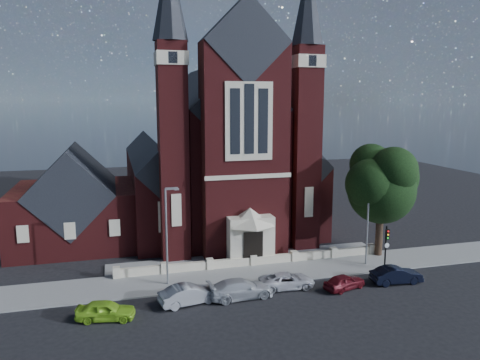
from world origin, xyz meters
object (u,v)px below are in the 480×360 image
Objects in this scene: traffic_signal at (386,242)px; car_dark_red at (344,282)px; car_silver_b at (241,289)px; car_navy at (396,275)px; parish_hall at (74,206)px; street_lamp_left at (167,231)px; street_lamp_right at (369,216)px; car_silver_a at (189,294)px; street_tree at (384,186)px; car_white_suv at (287,281)px; car_lime_van at (106,310)px; church at (214,156)px.

traffic_signal reaches higher than car_dark_red.
car_silver_b is 1.19× the size of car_navy.
parish_hall reaches higher than traffic_signal.
street_lamp_right is at bearing 0.00° from street_lamp_left.
car_silver_a is 3.94m from car_silver_b.
street_tree is 5.70m from traffic_signal.
parish_hall is at bearing 150.02° from traffic_signal.
car_white_suv is at bearing -44.80° from parish_hall.
car_lime_van is at bearing -80.40° from parish_hall.
parish_hall is 31.27m from street_tree.
traffic_signal is (18.91, -1.57, -2.02)m from street_lamp_left.
car_dark_red is (-5.51, -2.90, -1.97)m from traffic_signal.
church is at bearing -4.16° from car_dark_red.
church is 28.12m from car_lime_van.
parish_hall is 2.88× the size of car_navy.
street_lamp_right is at bearing -28.22° from parish_hall.
car_navy is at bearing -105.49° from traffic_signal.
parish_hall is (-16.00, -4.94, -4.17)m from church.
church is 2.86× the size of parish_hall.
street_lamp_left reaches higher than car_silver_a.
church reaches higher than car_dark_red.
street_lamp_right is at bearing -88.38° from car_silver_a.
car_silver_a is 12.37m from car_dark_red.
street_tree is 21.20m from car_silver_a.
street_tree reaches higher than car_navy.
street_tree is at bearing 64.05° from traffic_signal.
car_silver_a is (5.93, 1.02, 0.06)m from car_lime_van.
car_silver_b is (13.08, -17.92, -3.28)m from parish_hall.
car_white_suv is (1.17, -22.00, -7.57)m from church.
street_lamp_right is 10.23m from car_white_suv.
street_tree reaches higher than parish_hall.
street_lamp_right is (26.09, -14.00, 0.59)m from parish_hall.
parish_hall is 31.20m from traffic_signal.
car_dark_red is 0.85× the size of car_navy.
car_white_suv is at bearing -71.07° from car_lime_van.
street_lamp_left is 1.00× the size of street_lamp_right.
car_dark_red is at bearing -103.97° from car_silver_a.
street_lamp_left is (-20.51, -1.71, -2.36)m from street_tree.
church is 6.90× the size of car_silver_b.
parish_hall reaches higher than car_lime_van.
street_lamp_left and street_lamp_right have the same top height.
church reaches higher than street_lamp_right.
street_lamp_right is 1.60× the size of car_silver_b.
car_lime_van is 1.11× the size of car_dark_red.
street_tree is 20.71m from street_lamp_left.
street_tree reaches higher than street_lamp_left.
car_lime_van is 6.01m from car_silver_a.
traffic_signal reaches higher than car_lime_van.
traffic_signal is 1.11× the size of car_dark_red.
church reaches higher than car_lime_van.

